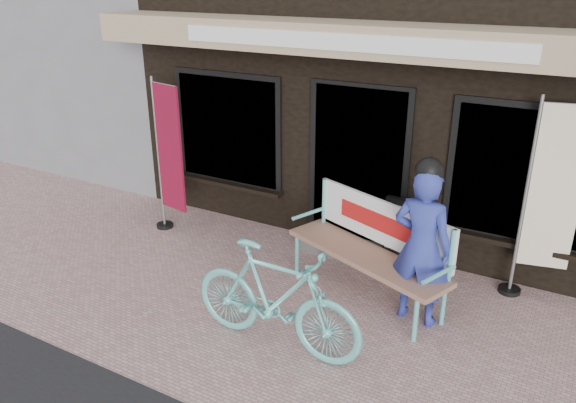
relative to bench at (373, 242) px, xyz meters
The scene contains 8 objects.
ground 1.32m from the bench, 122.82° to the right, with size 70.00×70.00×0.00m, color #C39895.
storefront 4.67m from the bench, 98.88° to the left, with size 7.00×6.77×6.00m.
bench is the anchor object (origin of this frame).
person 0.70m from the bench, 22.24° to the right, with size 0.66×0.46×1.81m.
bicycle 1.46m from the bench, 107.95° to the right, with size 0.52×1.83×1.10m, color #64C3BD.
nobori_red 3.10m from the bench, behind, with size 0.65×0.28×2.18m.
nobori_cream 1.92m from the bench, 27.40° to the left, with size 0.68×0.30×2.30m.
menu_stand 0.72m from the bench, 79.71° to the left, with size 0.47×0.13×0.94m.
Camera 1 is at (2.53, -4.39, 3.45)m, focal length 35.00 mm.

